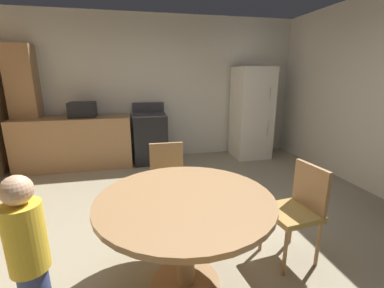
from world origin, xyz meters
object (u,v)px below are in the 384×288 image
Objects in this scene: refrigerator at (251,113)px; chair_east at (298,206)px; oven_range at (150,138)px; microwave at (83,110)px; chair_north at (168,177)px; person_child at (29,257)px; dining_table at (185,216)px.

refrigerator is 3.10m from chair_east.
refrigerator reaches higher than oven_range.
chair_north is at bearing -59.85° from microwave.
chair_east is 0.80× the size of person_child.
chair_north reaches higher than dining_table.
oven_range is 0.62× the size of refrigerator.
person_child is at bearing -168.27° from dining_table.
chair_north is 1.00× the size of chair_east.
microwave reaches higher than chair_east.
person_child is (-0.98, -1.24, 0.08)m from chair_north.
dining_table is (-1.93, -3.06, -0.27)m from refrigerator.
refrigerator is 1.61× the size of person_child.
microwave is at bearing -60.05° from chair_east.
person_child is (0.23, -3.32, -0.45)m from microwave.
chair_east is at bearing 6.77° from dining_table.
person_child is at bearing 2.43° from chair_east.
oven_range is 1.26× the size of chair_east.
microwave is at bearing -149.62° from chair_north.
chair_east is at bearing 48.49° from chair_north.
oven_range is 3.12m from dining_table.
microwave is at bearing 179.08° from refrigerator.
chair_east is (1.03, 0.12, -0.11)m from dining_table.
person_child is (-0.98, -0.20, -0.03)m from dining_table.
refrigerator is 2.82m from chair_north.
microwave is 0.51× the size of chair_east.
oven_range is 2.50× the size of microwave.
chair_north is (1.21, -2.08, -0.53)m from microwave.
dining_table is 1.04m from chair_east.
person_child is at bearing -86.06° from microwave.
oven_range is 2.04m from refrigerator.
chair_north is at bearing 39.90° from person_child.
oven_range is at bearing 91.17° from dining_table.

